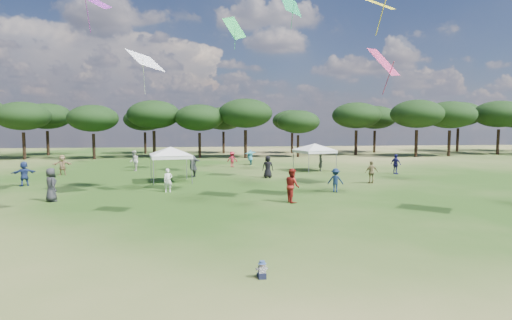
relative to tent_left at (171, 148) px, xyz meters
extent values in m
plane|color=#284815|center=(4.53, -22.30, -2.56)|extent=(140.00, 140.00, 0.00)
cylinder|color=black|center=(-19.39, 22.72, -0.90)|extent=(0.38, 0.38, 3.32)
ellipsoid|color=black|center=(-19.39, 22.72, 2.75)|extent=(6.44, 6.44, 3.47)
cylinder|color=black|center=(-10.98, 22.00, -0.99)|extent=(0.36, 0.36, 3.14)
ellipsoid|color=black|center=(-10.98, 22.00, 2.47)|extent=(6.11, 6.11, 3.29)
cylinder|color=black|center=(-3.86, 23.52, -0.83)|extent=(0.40, 0.40, 3.46)
ellipsoid|color=black|center=(-3.86, 23.52, 2.99)|extent=(6.73, 6.73, 3.63)
cylinder|color=black|center=(1.95, 22.34, -0.95)|extent=(0.37, 0.37, 3.21)
ellipsoid|color=black|center=(1.95, 22.34, 2.58)|extent=(6.24, 6.24, 3.36)
cylinder|color=black|center=(7.78, 21.88, -0.78)|extent=(0.41, 0.41, 3.56)
ellipsoid|color=black|center=(7.78, 21.88, 3.14)|extent=(6.91, 6.91, 3.73)
cylinder|color=black|center=(14.72, 22.21, -1.12)|extent=(0.33, 0.33, 2.88)
ellipsoid|color=black|center=(14.72, 22.21, 2.05)|extent=(5.60, 5.60, 3.02)
cylinder|color=black|center=(23.48, 24.68, -0.84)|extent=(0.39, 0.39, 3.44)
ellipsoid|color=black|center=(23.48, 24.68, 2.95)|extent=(6.69, 6.69, 3.60)
cylinder|color=black|center=(30.30, 20.76, -0.79)|extent=(0.40, 0.40, 3.53)
ellipsoid|color=black|center=(30.30, 20.76, 3.10)|extent=(6.86, 6.86, 3.70)
cylinder|color=black|center=(35.17, 21.17, -0.82)|extent=(0.40, 0.40, 3.47)
ellipsoid|color=black|center=(35.17, 21.17, 2.99)|extent=(6.74, 6.74, 3.63)
cylinder|color=black|center=(43.75, 23.16, -0.77)|extent=(0.41, 0.41, 3.57)
ellipsoid|color=black|center=(43.75, 23.16, 3.16)|extent=(6.94, 6.94, 3.74)
cylinder|color=black|center=(-18.87, 29.27, -0.87)|extent=(0.39, 0.39, 3.37)
ellipsoid|color=black|center=(-18.87, 29.27, 2.83)|extent=(6.54, 6.54, 3.53)
cylinder|color=black|center=(-5.99, 31.02, -1.00)|extent=(0.36, 0.36, 3.11)
ellipsoid|color=black|center=(-5.99, 31.02, 2.43)|extent=(6.05, 6.05, 3.26)
cylinder|color=black|center=(5.35, 30.23, -0.96)|extent=(0.37, 0.37, 3.20)
ellipsoid|color=black|center=(5.35, 30.23, 2.56)|extent=(6.21, 6.21, 3.35)
cylinder|color=black|center=(15.35, 29.05, -1.06)|extent=(0.34, 0.34, 2.99)
ellipsoid|color=black|center=(15.35, 29.05, 2.23)|extent=(5.81, 5.81, 3.13)
cylinder|color=black|center=(28.14, 29.45, -0.90)|extent=(0.38, 0.38, 3.31)
ellipsoid|color=black|center=(28.14, 29.45, 2.74)|extent=(6.43, 6.43, 3.47)
cylinder|color=black|center=(41.83, 29.83, -0.74)|extent=(0.42, 0.42, 3.64)
ellipsoid|color=black|center=(41.83, 29.83, 3.26)|extent=(7.06, 7.06, 3.81)
cylinder|color=gray|center=(-1.11, -1.60, -1.55)|extent=(0.06, 0.06, 2.01)
cylinder|color=gray|center=(1.60, -1.11, -1.55)|extent=(0.06, 0.06, 2.01)
cylinder|color=gray|center=(-1.60, 1.11, -1.55)|extent=(0.06, 0.06, 2.01)
cylinder|color=gray|center=(1.11, 1.60, -1.55)|extent=(0.06, 0.06, 2.01)
cube|color=silver|center=(0.00, 0.00, -0.60)|extent=(3.39, 3.39, 0.25)
pyramid|color=silver|center=(0.00, 0.00, 0.12)|extent=(5.84, 5.84, 0.60)
cylinder|color=gray|center=(11.70, 4.24, -1.61)|extent=(0.06, 0.06, 1.89)
cylinder|color=gray|center=(14.47, 5.05, -1.61)|extent=(0.06, 0.06, 1.89)
cylinder|color=gray|center=(10.89, 7.01, -1.61)|extent=(0.06, 0.06, 1.89)
cylinder|color=gray|center=(13.66, 7.82, -1.61)|extent=(0.06, 0.06, 1.89)
cube|color=silver|center=(12.68, 6.03, -0.72)|extent=(3.77, 3.77, 0.25)
pyramid|color=silver|center=(12.68, 6.03, 0.01)|extent=(5.95, 5.95, 0.60)
cube|color=black|center=(4.12, -20.72, -2.47)|extent=(0.23, 0.23, 0.17)
cube|color=black|center=(4.04, -20.57, -2.51)|extent=(0.09, 0.20, 0.09)
cube|color=black|center=(4.19, -20.56, -2.51)|extent=(0.09, 0.20, 0.09)
cube|color=white|center=(4.12, -20.72, -2.29)|extent=(0.21, 0.16, 0.22)
cylinder|color=white|center=(3.99, -20.67, -2.29)|extent=(0.08, 0.21, 0.13)
cylinder|color=white|center=(4.25, -20.66, -2.29)|extent=(0.08, 0.21, 0.13)
sphere|color=#E0B293|center=(4.12, -20.72, -2.14)|extent=(0.15, 0.15, 0.15)
cone|color=#43639D|center=(4.12, -20.72, -2.11)|extent=(0.25, 0.25, 0.02)
cylinder|color=#43639D|center=(4.12, -20.72, -2.07)|extent=(0.16, 0.16, 0.06)
imported|color=black|center=(7.63, 1.61, -1.65)|extent=(0.97, 0.71, 1.81)
imported|color=#27272B|center=(-6.16, -7.29, -1.59)|extent=(1.04, 1.12, 1.93)
imported|color=#191854|center=(19.12, 2.80, -1.68)|extent=(0.83, 1.11, 1.74)
imported|color=#9D7B55|center=(-9.61, 5.68, -1.68)|extent=(1.66, 0.65, 1.75)
imported|color=navy|center=(-10.19, -0.73, -1.67)|extent=(1.61, 1.42, 1.77)
imported|color=maroon|center=(7.40, -9.20, -1.60)|extent=(0.88, 1.04, 1.92)
imported|color=white|center=(0.16, -4.68, -1.79)|extent=(0.60, 0.43, 1.53)
imported|color=olive|center=(14.80, -2.41, -1.72)|extent=(1.02, 0.52, 1.67)
imported|color=#35343A|center=(13.23, 5.86, -1.76)|extent=(0.41, 0.60, 1.60)
imported|color=navy|center=(10.91, -6.04, -1.78)|extent=(1.14, 0.89, 1.55)
imported|color=#2B6F81|center=(7.36, 12.48, -1.73)|extent=(1.71, 1.93, 1.66)
imported|color=#A31B2C|center=(5.32, 10.55, -1.77)|extent=(1.13, 0.80, 1.58)
imported|color=beige|center=(-3.97, 8.02, -1.60)|extent=(0.97, 1.10, 1.92)
imported|color=#414145|center=(1.60, 3.12, -1.66)|extent=(1.44, 2.25, 1.79)
plane|color=yellow|center=(11.24, -11.24, 7.97)|extent=(2.57, 2.34, 1.26)
plane|color=#1A834A|center=(9.50, 1.87, 11.26)|extent=(2.06, 2.19, 2.08)
plane|color=#B52D5B|center=(12.43, -9.57, 5.28)|extent=(2.51, 2.34, 1.77)
plane|color=white|center=(-0.84, -6.80, 5.53)|extent=(2.80, 3.05, 1.51)
plane|color=green|center=(5.21, 5.16, 10.10)|extent=(2.47, 1.73, 2.40)
camera|label=1|loc=(2.50, -32.57, 1.90)|focal=30.00mm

